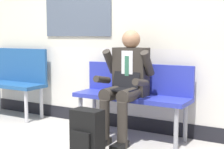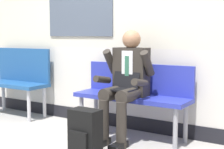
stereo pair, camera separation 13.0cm
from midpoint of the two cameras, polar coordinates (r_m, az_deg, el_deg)
ground_plane at (r=3.88m, az=-3.79°, el=-11.17°), size 18.00×18.00×0.00m
station_wall at (r=4.29m, az=1.21°, el=10.84°), size 5.09×0.16×3.01m
bench_with_person at (r=3.95m, az=2.71°, el=-2.96°), size 1.38×0.42×0.85m
bench_empty at (r=5.17m, az=-16.87°, el=-0.50°), size 1.05×0.42×0.99m
person_seated at (r=3.76m, az=1.35°, el=-1.24°), size 0.57×0.70×1.25m
backpack at (r=3.27m, az=-5.44°, el=-10.21°), size 0.29×0.22×0.48m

